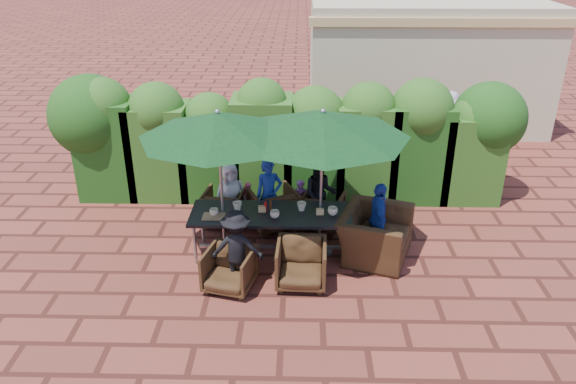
{
  "coord_description": "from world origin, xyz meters",
  "views": [
    {
      "loc": [
        0.23,
        -7.87,
        4.9
      ],
      "look_at": [
        0.04,
        0.4,
        0.97
      ],
      "focal_mm": 35.0,
      "sensor_mm": 36.0,
      "label": 1
    }
  ],
  "objects_px": {
    "umbrella_right": "(323,125)",
    "chair_far_mid": "(273,206)",
    "chair_far_left": "(224,206)",
    "chair_far_right": "(323,209)",
    "dining_table": "(271,217)",
    "chair_near_left": "(229,268)",
    "chair_end_right": "(375,227)",
    "chair_near_right": "(301,262)",
    "umbrella_left": "(218,125)"
  },
  "relations": [
    {
      "from": "chair_far_left",
      "to": "chair_far_right",
      "type": "relative_size",
      "value": 1.02
    },
    {
      "from": "dining_table",
      "to": "chair_end_right",
      "type": "height_order",
      "value": "chair_end_right"
    },
    {
      "from": "umbrella_right",
      "to": "chair_far_right",
      "type": "distance_m",
      "value": 2.06
    },
    {
      "from": "umbrella_right",
      "to": "chair_far_right",
      "type": "height_order",
      "value": "umbrella_right"
    },
    {
      "from": "chair_far_mid",
      "to": "chair_near_right",
      "type": "distance_m",
      "value": 1.85
    },
    {
      "from": "dining_table",
      "to": "umbrella_left",
      "type": "relative_size",
      "value": 1.05
    },
    {
      "from": "dining_table",
      "to": "chair_near_left",
      "type": "height_order",
      "value": "dining_table"
    },
    {
      "from": "chair_far_mid",
      "to": "chair_far_right",
      "type": "bearing_deg",
      "value": 157.61
    },
    {
      "from": "chair_near_right",
      "to": "umbrella_left",
      "type": "bearing_deg",
      "value": 148.11
    },
    {
      "from": "umbrella_right",
      "to": "chair_far_mid",
      "type": "height_order",
      "value": "umbrella_right"
    },
    {
      "from": "umbrella_left",
      "to": "umbrella_right",
      "type": "distance_m",
      "value": 1.57
    },
    {
      "from": "umbrella_left",
      "to": "dining_table",
      "type": "bearing_deg",
      "value": 0.1
    },
    {
      "from": "umbrella_right",
      "to": "chair_far_mid",
      "type": "distance_m",
      "value": 2.17
    },
    {
      "from": "dining_table",
      "to": "chair_end_right",
      "type": "bearing_deg",
      "value": -1.25
    },
    {
      "from": "chair_far_right",
      "to": "chair_end_right",
      "type": "xyz_separation_m",
      "value": [
        0.8,
        -0.97,
        0.17
      ]
    },
    {
      "from": "dining_table",
      "to": "chair_near_left",
      "type": "xyz_separation_m",
      "value": [
        -0.57,
        -1.0,
        -0.33
      ]
    },
    {
      "from": "chair_far_mid",
      "to": "chair_far_right",
      "type": "relative_size",
      "value": 1.12
    },
    {
      "from": "umbrella_left",
      "to": "chair_near_right",
      "type": "xyz_separation_m",
      "value": [
        1.26,
        -0.86,
        -1.83
      ]
    },
    {
      "from": "umbrella_right",
      "to": "chair_far_mid",
      "type": "bearing_deg",
      "value": 132.81
    },
    {
      "from": "chair_near_right",
      "to": "chair_end_right",
      "type": "bearing_deg",
      "value": 37.17
    },
    {
      "from": "umbrella_right",
      "to": "chair_near_right",
      "type": "relative_size",
      "value": 3.52
    },
    {
      "from": "umbrella_left",
      "to": "chair_end_right",
      "type": "bearing_deg",
      "value": -0.82
    },
    {
      "from": "umbrella_right",
      "to": "chair_near_right",
      "type": "distance_m",
      "value": 2.08
    },
    {
      "from": "chair_near_right",
      "to": "chair_end_right",
      "type": "distance_m",
      "value": 1.45
    },
    {
      "from": "umbrella_left",
      "to": "chair_far_right",
      "type": "relative_size",
      "value": 3.49
    },
    {
      "from": "dining_table",
      "to": "chair_near_left",
      "type": "distance_m",
      "value": 1.19
    },
    {
      "from": "umbrella_right",
      "to": "chair_far_left",
      "type": "bearing_deg",
      "value": 151.16
    },
    {
      "from": "chair_far_left",
      "to": "chair_end_right",
      "type": "distance_m",
      "value": 2.77
    },
    {
      "from": "chair_far_mid",
      "to": "chair_near_right",
      "type": "bearing_deg",
      "value": 82.31
    },
    {
      "from": "umbrella_right",
      "to": "chair_end_right",
      "type": "xyz_separation_m",
      "value": [
        0.88,
        -0.1,
        -1.69
      ]
    },
    {
      "from": "umbrella_right",
      "to": "chair_end_right",
      "type": "distance_m",
      "value": 1.91
    },
    {
      "from": "chair_near_right",
      "to": "chair_end_right",
      "type": "xyz_separation_m",
      "value": [
        1.18,
        0.82,
        0.15
      ]
    },
    {
      "from": "umbrella_left",
      "to": "chair_far_mid",
      "type": "bearing_deg",
      "value": 50.36
    },
    {
      "from": "chair_far_right",
      "to": "chair_near_left",
      "type": "bearing_deg",
      "value": 71.56
    },
    {
      "from": "chair_far_left",
      "to": "chair_far_right",
      "type": "xyz_separation_m",
      "value": [
        1.76,
        -0.05,
        -0.01
      ]
    },
    {
      "from": "umbrella_left",
      "to": "chair_far_left",
      "type": "relative_size",
      "value": 3.42
    },
    {
      "from": "chair_far_mid",
      "to": "chair_near_right",
      "type": "xyz_separation_m",
      "value": [
        0.5,
        -1.78,
        -0.01
      ]
    },
    {
      "from": "chair_far_mid",
      "to": "umbrella_left",
      "type": "bearing_deg",
      "value": 27.09
    },
    {
      "from": "chair_near_left",
      "to": "chair_near_right",
      "type": "bearing_deg",
      "value": 21.6
    },
    {
      "from": "chair_near_right",
      "to": "chair_far_mid",
      "type": "bearing_deg",
      "value": 107.86
    },
    {
      "from": "umbrella_right",
      "to": "chair_far_right",
      "type": "relative_size",
      "value": 3.79
    },
    {
      "from": "chair_far_mid",
      "to": "chair_end_right",
      "type": "height_order",
      "value": "chair_end_right"
    },
    {
      "from": "dining_table",
      "to": "chair_near_left",
      "type": "relative_size",
      "value": 3.67
    },
    {
      "from": "chair_near_left",
      "to": "chair_end_right",
      "type": "xyz_separation_m",
      "value": [
        2.24,
        0.96,
        0.17
      ]
    },
    {
      "from": "dining_table",
      "to": "chair_far_mid",
      "type": "relative_size",
      "value": 3.27
    },
    {
      "from": "chair_end_right",
      "to": "chair_far_right",
      "type": "bearing_deg",
      "value": 58.98
    },
    {
      "from": "chair_far_left",
      "to": "chair_far_mid",
      "type": "distance_m",
      "value": 0.89
    },
    {
      "from": "chair_far_mid",
      "to": "chair_far_right",
      "type": "distance_m",
      "value": 0.87
    },
    {
      "from": "chair_far_right",
      "to": "chair_far_left",
      "type": "bearing_deg",
      "value": 16.41
    },
    {
      "from": "chair_end_right",
      "to": "chair_near_right",
      "type": "bearing_deg",
      "value": 144.33
    }
  ]
}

